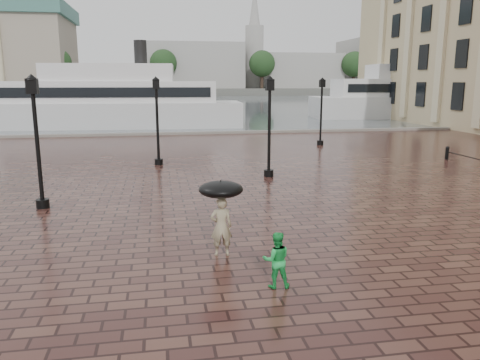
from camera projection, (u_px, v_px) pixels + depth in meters
The scene contains 12 objects.
ground at pixel (286, 351), 7.63m from camera, with size 300.00×300.00×0.00m, color #331A17.
harbour_water at pixel (168, 102), 96.30m from camera, with size 240.00×240.00×0.00m, color #4B545B.
quay_edge at pixel (183, 134), 38.47m from camera, with size 80.00×0.60×0.30m, color slate.
far_shore at pixel (163, 91), 161.63m from camera, with size 300.00×60.00×2.00m, color #4C4C47.
distant_skyline at pixel (307, 65), 158.26m from camera, with size 102.50×22.00×33.00m.
far_trees at pixel (163, 63), 138.68m from camera, with size 188.00×8.00×13.50m.
street_lamps at pixel (165, 121), 23.84m from camera, with size 21.44×14.44×4.40m.
adult_pedestrian at pixel (221, 226), 11.68m from camera, with size 0.55×0.36×1.51m, color tan.
child_pedestrian at pixel (276, 260), 9.90m from camera, with size 0.59×0.46×1.22m, color green.
ferry_near at pixel (111, 102), 43.99m from camera, with size 24.68×7.25×8.00m.
ferry_far at pixel (421, 96), 55.82m from camera, with size 26.27×8.37×8.48m.
umbrella at pixel (221, 189), 11.49m from camera, with size 1.10×1.10×1.09m.
Camera 1 is at (-1.92, -6.65, 4.32)m, focal length 35.00 mm.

